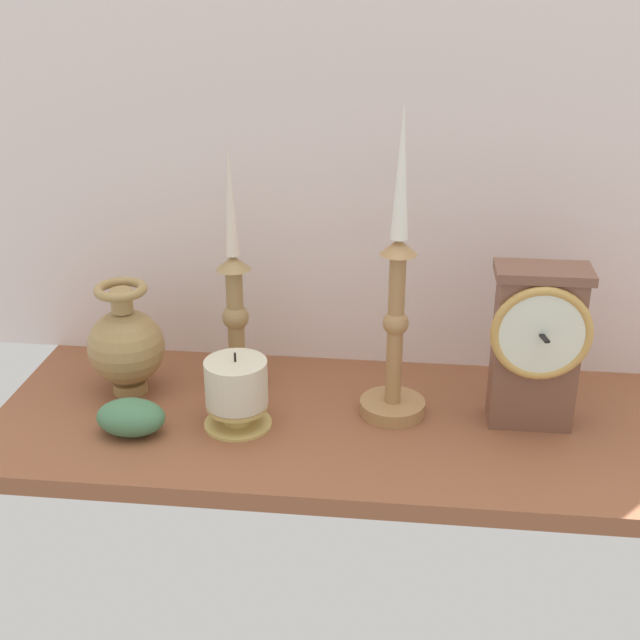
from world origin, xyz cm
name	(u,v)px	position (x,y,z in cm)	size (l,w,h in cm)	color
ground_plane	(372,428)	(0.00, 0.00, -1.20)	(100.00, 36.00, 2.40)	brown
back_wall	(385,143)	(0.00, 18.50, 32.50)	(120.00, 2.00, 65.00)	silver
mantel_clock	(536,344)	(20.22, 1.64, 11.25)	(12.31, 8.81, 21.32)	brown
candlestick_tall_left	(235,313)	(-19.46, 8.03, 10.97)	(7.49, 7.49, 34.19)	#A07E4D
candlestick_tall_center	(396,319)	(2.55, 2.19, 13.65)	(8.68, 8.68, 40.73)	#A77B4A
brass_vase_bulbous	(126,344)	(-33.98, 4.15, 7.25)	(10.49, 10.49, 15.95)	#A4824D
pillar_candle_front	(237,391)	(-17.26, -3.12, 4.93)	(8.78, 8.78, 10.35)	tan
ivy_sprig	(131,417)	(-30.25, -6.68, 2.31)	(8.80, 6.16, 4.63)	#487B54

